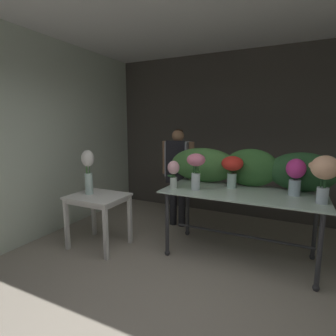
{
  "coord_description": "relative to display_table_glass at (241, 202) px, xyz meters",
  "views": [
    {
      "loc": [
        0.93,
        -1.6,
        1.71
      ],
      "look_at": [
        -0.56,
        1.48,
        1.14
      ],
      "focal_mm": 28.01,
      "sensor_mm": 36.0,
      "label": 1
    }
  ],
  "objects": [
    {
      "name": "ground_plane",
      "position": [
        -0.37,
        0.02,
        -0.74
      ],
      "size": [
        7.42,
        7.42,
        0.0
      ],
      "primitive_type": "plane",
      "color": "#9E9384"
    },
    {
      "name": "wall_back",
      "position": [
        -0.37,
        1.71,
        0.75
      ],
      "size": [
        5.05,
        0.12,
        3.0
      ],
      "primitive_type": "cube",
      "color": "#4C4742",
      "rests_on": "ground"
    },
    {
      "name": "wall_left",
      "position": [
        -2.9,
        0.02,
        0.75
      ],
      "size": [
        0.12,
        3.49,
        3.0
      ],
      "primitive_type": "cube",
      "color": "silver",
      "rests_on": "ground"
    },
    {
      "name": "ceiling_slab",
      "position": [
        -0.37,
        0.02,
        2.31
      ],
      "size": [
        5.17,
        3.49,
        0.12
      ],
      "primitive_type": "cube",
      "color": "silver",
      "rests_on": "wall_back"
    },
    {
      "name": "display_table_glass",
      "position": [
        0.0,
        0.0,
        0.0
      ],
      "size": [
        1.92,
        0.92,
        0.88
      ],
      "color": "#B3CCBD",
      "rests_on": "ground"
    },
    {
      "name": "side_table_white",
      "position": [
        -1.84,
        -0.54,
        -0.1
      ],
      "size": [
        0.75,
        0.62,
        0.74
      ],
      "color": "white",
      "rests_on": "ground"
    },
    {
      "name": "florist",
      "position": [
        -1.17,
        0.66,
        0.26
      ],
      "size": [
        0.56,
        0.24,
        1.63
      ],
      "color": "#232328",
      "rests_on": "ground"
    },
    {
      "name": "foliage_backdrop",
      "position": [
        -0.02,
        0.34,
        0.38
      ],
      "size": [
        2.18,
        0.31,
        0.51
      ],
      "color": "#477F3D",
      "rests_on": "display_table_glass"
    },
    {
      "name": "vase_blush_lilies",
      "position": [
        -0.84,
        -0.21,
        0.35
      ],
      "size": [
        0.17,
        0.16,
        0.36
      ],
      "color": "silver",
      "rests_on": "display_table_glass"
    },
    {
      "name": "vase_scarlet_anemones",
      "position": [
        -0.16,
        0.15,
        0.41
      ],
      "size": [
        0.28,
        0.28,
        0.42
      ],
      "color": "silver",
      "rests_on": "display_table_glass"
    },
    {
      "name": "vase_peach_dahlias",
      "position": [
        0.85,
        -0.14,
        0.47
      ],
      "size": [
        0.29,
        0.27,
        0.51
      ],
      "color": "silver",
      "rests_on": "display_table_glass"
    },
    {
      "name": "vase_magenta_roses",
      "position": [
        0.59,
        0.09,
        0.39
      ],
      "size": [
        0.22,
        0.22,
        0.44
      ],
      "color": "silver",
      "rests_on": "display_table_glass"
    },
    {
      "name": "vase_rosy_ranunculus",
      "position": [
        -0.55,
        -0.17,
        0.44
      ],
      "size": [
        0.24,
        0.24,
        0.47
      ],
      "color": "silver",
      "rests_on": "display_table_glass"
    },
    {
      "name": "vase_white_roses_tall",
      "position": [
        -1.99,
        -0.54,
        0.35
      ],
      "size": [
        0.18,
        0.17,
        0.62
      ],
      "color": "silver",
      "rests_on": "side_table_white"
    }
  ]
}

